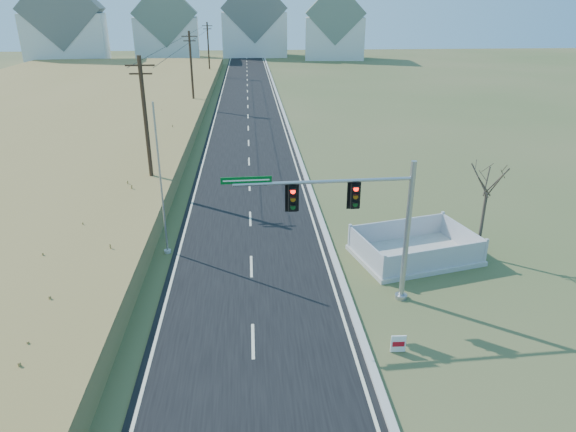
# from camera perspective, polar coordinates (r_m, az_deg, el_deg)

# --- Properties ---
(ground) EXTENTS (260.00, 260.00, 0.00)m
(ground) POSITION_cam_1_polar(r_m,az_deg,el_deg) (21.78, -3.98, -10.70)
(ground) COLOR #435429
(ground) RESTS_ON ground
(road) EXTENTS (8.00, 180.00, 0.06)m
(road) POSITION_cam_1_polar(r_m,az_deg,el_deg) (69.25, -4.50, 12.61)
(road) COLOR black
(road) RESTS_ON ground
(curb) EXTENTS (0.30, 180.00, 0.18)m
(curb) POSITION_cam_1_polar(r_m,az_deg,el_deg) (69.36, -0.99, 12.74)
(curb) COLOR #B2AFA8
(curb) RESTS_ON ground
(reed_marsh) EXTENTS (38.00, 110.00, 1.30)m
(reed_marsh) POSITION_cam_1_polar(r_m,az_deg,el_deg) (64.01, -26.85, 10.04)
(reed_marsh) COLOR olive
(reed_marsh) RESTS_ON ground
(utility_pole_near) EXTENTS (1.80, 0.26, 9.00)m
(utility_pole_near) POSITION_cam_1_polar(r_m,az_deg,el_deg) (34.64, -15.48, 9.69)
(utility_pole_near) COLOR #422D1E
(utility_pole_near) RESTS_ON ground
(utility_pole_mid) EXTENTS (1.80, 0.26, 9.00)m
(utility_pole_mid) POSITION_cam_1_polar(r_m,az_deg,el_deg) (63.98, -10.67, 15.70)
(utility_pole_mid) COLOR #422D1E
(utility_pole_mid) RESTS_ON ground
(utility_pole_far) EXTENTS (1.80, 0.26, 9.00)m
(utility_pole_far) POSITION_cam_1_polar(r_m,az_deg,el_deg) (93.74, -8.83, 17.89)
(utility_pole_far) COLOR #422D1E
(utility_pole_far) RESTS_ON ground
(condo_nw) EXTENTS (17.69, 13.38, 19.05)m
(condo_nw) POSITION_cam_1_polar(r_m,az_deg,el_deg) (124.28, -23.57, 18.89)
(condo_nw) COLOR silver
(condo_nw) RESTS_ON ground
(condo_nnw) EXTENTS (14.93, 11.17, 17.03)m
(condo_nnw) POSITION_cam_1_polar(r_m,az_deg,el_deg) (127.61, -13.33, 19.77)
(condo_nnw) COLOR silver
(condo_nnw) RESTS_ON ground
(condo_n) EXTENTS (15.27, 10.20, 18.54)m
(condo_n) POSITION_cam_1_polar(r_m,az_deg,el_deg) (130.31, -3.78, 20.63)
(condo_n) COLOR silver
(condo_n) RESTS_ON ground
(condo_ne) EXTENTS (14.12, 10.51, 16.52)m
(condo_ne) POSITION_cam_1_polar(r_m,az_deg,el_deg) (123.94, 5.18, 20.13)
(condo_ne) COLOR silver
(condo_ne) RESTS_ON ground
(traffic_signal_mast) EXTENTS (7.82, 0.62, 6.22)m
(traffic_signal_mast) POSITION_cam_1_polar(r_m,az_deg,el_deg) (20.97, 8.60, -0.16)
(traffic_signal_mast) COLOR #9EA0A5
(traffic_signal_mast) RESTS_ON ground
(fence_enclosure) EXTENTS (6.61, 5.26, 1.33)m
(fence_enclosure) POSITION_cam_1_polar(r_m,az_deg,el_deg) (26.80, 13.87, -3.93)
(fence_enclosure) COLOR #B7B5AD
(fence_enclosure) RESTS_ON ground
(open_sign) EXTENTS (0.56, 0.08, 0.70)m
(open_sign) POSITION_cam_1_polar(r_m,az_deg,el_deg) (19.82, 12.16, -13.71)
(open_sign) COLOR white
(open_sign) RESTS_ON ground
(flagpole) EXTENTS (0.35, 0.35, 7.74)m
(flagpole) POSITION_cam_1_polar(r_m,az_deg,el_deg) (26.11, -13.81, 2.11)
(flagpole) COLOR #B7B5AD
(flagpole) RESTS_ON ground
(bare_tree) EXTENTS (1.95, 1.95, 5.16)m
(bare_tree) POSITION_cam_1_polar(r_m,az_deg,el_deg) (26.49, 21.43, 3.91)
(bare_tree) COLOR #4C3F33
(bare_tree) RESTS_ON ground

